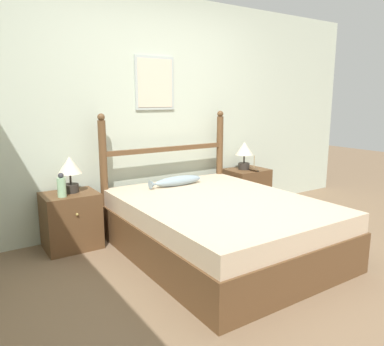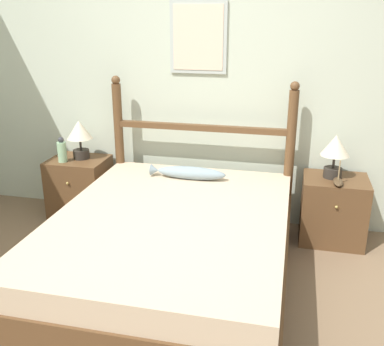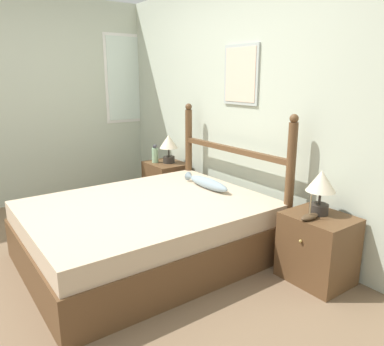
{
  "view_description": "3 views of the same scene",
  "coord_description": "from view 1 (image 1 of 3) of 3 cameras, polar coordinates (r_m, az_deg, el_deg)",
  "views": [
    {
      "loc": [
        -1.93,
        -2.08,
        1.44
      ],
      "look_at": [
        0.04,
        0.91,
        0.72
      ],
      "focal_mm": 35.0,
      "sensor_mm": 36.0,
      "label": 1
    },
    {
      "loc": [
        0.88,
        -2.07,
        1.79
      ],
      "look_at": [
        0.15,
        1.06,
        0.64
      ],
      "focal_mm": 42.0,
      "sensor_mm": 36.0,
      "label": 2
    },
    {
      "loc": [
        2.86,
        -0.93,
        1.59
      ],
      "look_at": [
        0.11,
        1.06,
        0.71
      ],
      "focal_mm": 35.0,
      "sensor_mm": 36.0,
      "label": 3
    }
  ],
  "objects": [
    {
      "name": "fish_pillow",
      "position": [
        3.99,
        -2.34,
        -1.23
      ],
      "size": [
        0.62,
        0.12,
        0.1
      ],
      "color": "#8499A3",
      "rests_on": "bed"
    },
    {
      "name": "bottle",
      "position": [
        3.63,
        -19.26,
        -1.9
      ],
      "size": [
        0.08,
        0.08,
        0.23
      ],
      "color": "#99C699",
      "rests_on": "nightstand_left"
    },
    {
      "name": "table_lamp_left",
      "position": [
        3.75,
        -18.12,
        0.59
      ],
      "size": [
        0.23,
        0.23,
        0.35
      ],
      "color": "#2D2823",
      "rests_on": "nightstand_left"
    },
    {
      "name": "ground_plane",
      "position": [
        3.18,
        8.75,
        -15.69
      ],
      "size": [
        16.0,
        16.0,
        0.0
      ],
      "primitive_type": "plane",
      "color": "#7A6047"
    },
    {
      "name": "wall_back",
      "position": [
        4.27,
        -6.62,
        9.11
      ],
      "size": [
        6.4,
        0.08,
        2.55
      ],
      "color": "beige",
      "rests_on": "ground_plane"
    },
    {
      "name": "nightstand_left",
      "position": [
        3.84,
        -17.95,
        -6.9
      ],
      "size": [
        0.51,
        0.44,
        0.54
      ],
      "color": "brown",
      "rests_on": "ground_plane"
    },
    {
      "name": "model_boat",
      "position": [
        4.74,
        9.42,
        0.6
      ],
      "size": [
        0.07,
        0.18,
        0.19
      ],
      "color": "#4C3823",
      "rests_on": "nightstand_right"
    },
    {
      "name": "bed",
      "position": [
        3.55,
        4.23,
        -8.16
      ],
      "size": [
        1.57,
        2.04,
        0.52
      ],
      "color": "brown",
      "rests_on": "ground_plane"
    },
    {
      "name": "headboard",
      "position": [
        4.23,
        -3.8,
        1.15
      ],
      "size": [
        1.57,
        0.08,
        1.29
      ],
      "color": "brown",
      "rests_on": "ground_plane"
    },
    {
      "name": "nightstand_right",
      "position": [
        4.9,
        8.26,
        -2.56
      ],
      "size": [
        0.51,
        0.44,
        0.54
      ],
      "color": "brown",
      "rests_on": "ground_plane"
    },
    {
      "name": "table_lamp_right",
      "position": [
        4.79,
        7.97,
        3.27
      ],
      "size": [
        0.23,
        0.23,
        0.35
      ],
      "color": "#2D2823",
      "rests_on": "nightstand_right"
    }
  ]
}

